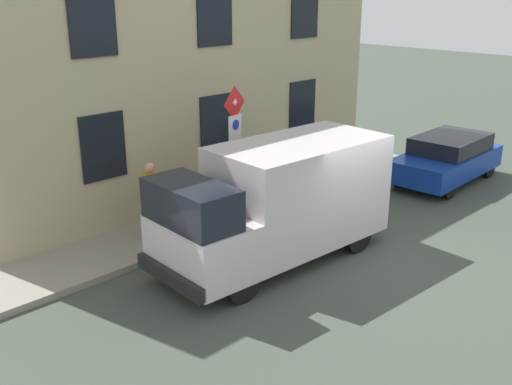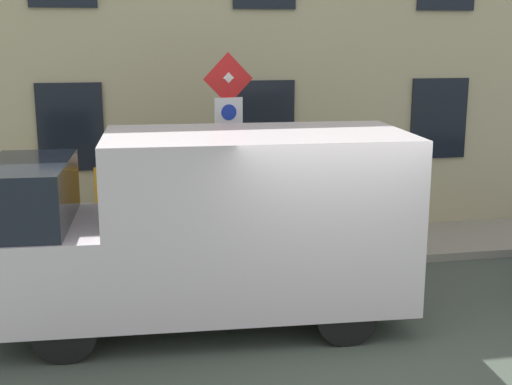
# 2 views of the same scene
# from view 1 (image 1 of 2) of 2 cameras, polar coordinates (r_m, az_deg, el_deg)

# --- Properties ---
(ground_plane) EXTENTS (80.00, 80.00, 0.00)m
(ground_plane) POSITION_cam_1_polar(r_m,az_deg,el_deg) (13.48, 8.91, -5.50)
(ground_plane) COLOR #3F473D
(sidewalk_slab) EXTENTS (1.88, 14.19, 0.14)m
(sidewalk_slab) POSITION_cam_1_polar(r_m,az_deg,el_deg) (15.59, -1.36, -1.49)
(sidewalk_slab) COLOR gray
(sidewalk_slab) RESTS_ON ground_plane
(building_facade) EXTENTS (0.75, 12.19, 6.78)m
(building_facade) POSITION_cam_1_polar(r_m,az_deg,el_deg) (15.69, -4.74, 11.14)
(building_facade) COLOR tan
(building_facade) RESTS_ON ground_plane
(sign_post_stacked) EXTENTS (0.19, 0.55, 3.18)m
(sign_post_stacked) POSITION_cam_1_polar(r_m,az_deg,el_deg) (13.84, -2.08, 5.42)
(sign_post_stacked) COLOR #474C47
(sign_post_stacked) RESTS_ON sidewalk_slab
(delivery_van) EXTENTS (2.27, 5.43, 2.50)m
(delivery_van) POSITION_cam_1_polar(r_m,az_deg,el_deg) (12.45, 2.15, -0.77)
(delivery_van) COLOR silver
(delivery_van) RESTS_ON ground_plane
(parked_hatchback) EXTENTS (1.91, 4.07, 1.38)m
(parked_hatchback) POSITION_cam_1_polar(r_m,az_deg,el_deg) (18.60, 17.78, 3.20)
(parked_hatchback) COLOR #113395
(parked_hatchback) RESTS_ON ground_plane
(bicycle_black) EXTENTS (0.49, 1.72, 0.89)m
(bicycle_black) POSITION_cam_1_polar(r_m,az_deg,el_deg) (16.39, 0.34, 1.21)
(bicycle_black) COLOR black
(bicycle_black) RESTS_ON sidewalk_slab
(bicycle_green) EXTENTS (0.46, 1.72, 0.89)m
(bicycle_green) POSITION_cam_1_polar(r_m,az_deg,el_deg) (15.75, -2.19, 0.43)
(bicycle_green) COLOR black
(bicycle_green) RESTS_ON sidewalk_slab
(pedestrian) EXTENTS (0.37, 0.46, 1.72)m
(pedestrian) POSITION_cam_1_polar(r_m,az_deg,el_deg) (13.67, -9.96, -0.36)
(pedestrian) COLOR #262B47
(pedestrian) RESTS_ON sidewalk_slab
(litter_bin) EXTENTS (0.44, 0.44, 0.90)m
(litter_bin) POSITION_cam_1_polar(r_m,az_deg,el_deg) (14.83, -0.59, -0.45)
(litter_bin) COLOR #2D5133
(litter_bin) RESTS_ON sidewalk_slab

